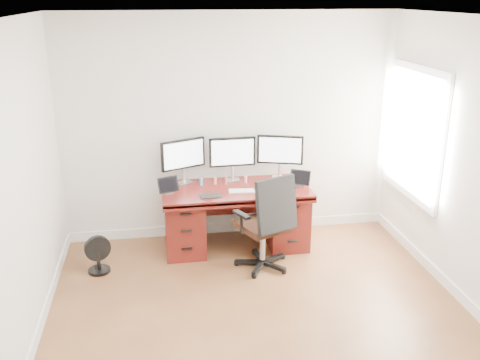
{
  "coord_description": "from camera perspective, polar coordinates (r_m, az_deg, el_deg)",
  "views": [
    {
      "loc": [
        -0.88,
        -3.92,
        2.88
      ],
      "look_at": [
        0.0,
        1.5,
        0.95
      ],
      "focal_mm": 40.0,
      "sensor_mm": 36.0,
      "label": 1
    }
  ],
  "objects": [
    {
      "name": "floor_fan",
      "position": [
        6.02,
        -14.92,
        -7.75
      ],
      "size": [
        0.29,
        0.24,
        0.41
      ],
      "rotation": [
        0.0,
        0.0,
        0.32
      ],
      "color": "black",
      "rests_on": "ground"
    },
    {
      "name": "keyboard",
      "position": [
        6.05,
        0.17,
        -1.18
      ],
      "size": [
        0.3,
        0.15,
        0.01
      ],
      "primitive_type": "cube",
      "rotation": [
        0.0,
        0.0,
        -0.1
      ],
      "color": "white",
      "rests_on": "desk"
    },
    {
      "name": "desk",
      "position": [
        6.32,
        -0.48,
        -3.71
      ],
      "size": [
        1.7,
        0.8,
        0.75
      ],
      "color": "#531410",
      "rests_on": "ground"
    },
    {
      "name": "tablet_right",
      "position": [
        6.24,
        6.45,
        0.12
      ],
      "size": [
        0.24,
        0.18,
        0.19
      ],
      "rotation": [
        0.0,
        0.0,
        -0.54
      ],
      "color": "silver",
      "rests_on": "desk"
    },
    {
      "name": "back_wall",
      "position": [
        6.42,
        -1.08,
        5.56
      ],
      "size": [
        4.0,
        0.1,
        2.7
      ],
      "primitive_type": "cube",
      "color": "white",
      "rests_on": "ground"
    },
    {
      "name": "monitor_center",
      "position": [
        6.31,
        -0.83,
        2.85
      ],
      "size": [
        0.55,
        0.15,
        0.53
      ],
      "rotation": [
        0.0,
        0.0,
        0.03
      ],
      "color": "silver",
      "rests_on": "desk"
    },
    {
      "name": "figurine_blue",
      "position": [
        6.25,
        -4.16,
        -0.12
      ],
      "size": [
        0.04,
        0.04,
        0.1
      ],
      "color": "#4C93E2",
      "rests_on": "desk"
    },
    {
      "name": "phone",
      "position": [
        6.11,
        -0.28,
        -0.99
      ],
      "size": [
        0.12,
        0.06,
        0.01
      ],
      "primitive_type": "cube",
      "rotation": [
        0.0,
        0.0,
        -0.03
      ],
      "color": "black",
      "rests_on": "desk"
    },
    {
      "name": "figurine_brown",
      "position": [
        6.28,
        -1.55,
        0.02
      ],
      "size": [
        0.04,
        0.04,
        0.1
      ],
      "color": "brown",
      "rests_on": "desk"
    },
    {
      "name": "ground",
      "position": [
        4.94,
        2.9,
        -16.29
      ],
      "size": [
        4.5,
        4.5,
        0.0
      ],
      "primitive_type": "plane",
      "color": "brown",
      "rests_on": "ground"
    },
    {
      "name": "monitor_left",
      "position": [
        6.26,
        -6.09,
        2.59
      ],
      "size": [
        0.52,
        0.25,
        0.53
      ],
      "rotation": [
        0.0,
        0.0,
        0.41
      ],
      "color": "silver",
      "rests_on": "desk"
    },
    {
      "name": "figurine_pink",
      "position": [
        6.31,
        0.62,
        0.14
      ],
      "size": [
        0.04,
        0.04,
        0.1
      ],
      "color": "pink",
      "rests_on": "desk"
    },
    {
      "name": "tablet_left",
      "position": [
        6.03,
        -7.66,
        -0.64
      ],
      "size": [
        0.25,
        0.15,
        0.19
      ],
      "rotation": [
        0.0,
        0.0,
        0.39
      ],
      "color": "silver",
      "rests_on": "desk"
    },
    {
      "name": "figurine_orange",
      "position": [
        6.26,
        -2.66,
        -0.04
      ],
      "size": [
        0.04,
        0.04,
        0.1
      ],
      "color": "#EF7A4D",
      "rests_on": "desk"
    },
    {
      "name": "trackpad",
      "position": [
        6.06,
        2.22,
        -1.19
      ],
      "size": [
        0.17,
        0.17,
        0.01
      ],
      "primitive_type": "cube",
      "rotation": [
        0.0,
        0.0,
        -0.23
      ],
      "color": "silver",
      "rests_on": "desk"
    },
    {
      "name": "office_chair",
      "position": [
        5.84,
        2.74,
        -6.22
      ],
      "size": [
        0.77,
        0.77,
        1.1
      ],
      "rotation": [
        0.0,
        0.0,
        0.43
      ],
      "color": "black",
      "rests_on": "ground"
    },
    {
      "name": "monitor_right",
      "position": [
        6.42,
        4.3,
        3.08
      ],
      "size": [
        0.54,
        0.2,
        0.53
      ],
      "rotation": [
        0.0,
        0.0,
        -0.3
      ],
      "color": "silver",
      "rests_on": "desk"
    },
    {
      "name": "drawing_tablet",
      "position": [
        5.92,
        -3.18,
        -1.7
      ],
      "size": [
        0.24,
        0.16,
        0.01
      ],
      "primitive_type": "cube",
      "rotation": [
        0.0,
        0.0,
        0.07
      ],
      "color": "black",
      "rests_on": "desk"
    }
  ]
}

